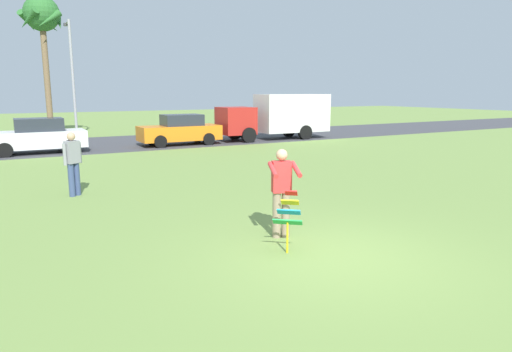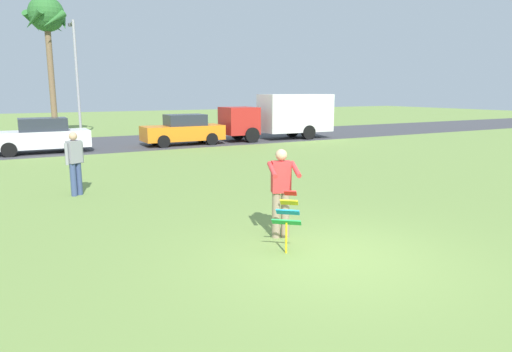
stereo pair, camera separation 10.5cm
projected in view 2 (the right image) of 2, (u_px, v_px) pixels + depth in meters
The scene contains 10 objects.
ground_plane at pixel (333, 256), 7.84m from camera, with size 120.00×120.00×0.00m, color olive.
road_strip at pixel (110, 144), 24.59m from camera, with size 120.00×8.00×0.01m, color #424247.
person_kite_flyer at pixel (281, 190), 8.67m from camera, with size 0.70×0.76×1.73m.
kite_held at pixel (288, 213), 8.03m from camera, with size 0.69×0.72×1.04m.
parked_car_white at pixel (41, 136), 20.74m from camera, with size 4.20×1.84×1.60m.
parked_car_orange at pixel (183, 130), 23.94m from camera, with size 4.21×1.85×1.60m.
parked_truck_red_cab at pixel (283, 115), 26.73m from camera, with size 6.76×2.26×2.62m.
palm_tree_right_near at pixel (47, 20), 27.66m from camera, with size 2.58×2.71×8.48m.
streetlight_pole at pixel (76, 71), 27.70m from camera, with size 0.24×1.65×7.00m.
person_walker_near at pixel (75, 162), 12.24m from camera, with size 0.50×0.38×1.73m.
Camera 2 is at (-4.73, -5.91, 2.81)m, focal length 31.87 mm.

